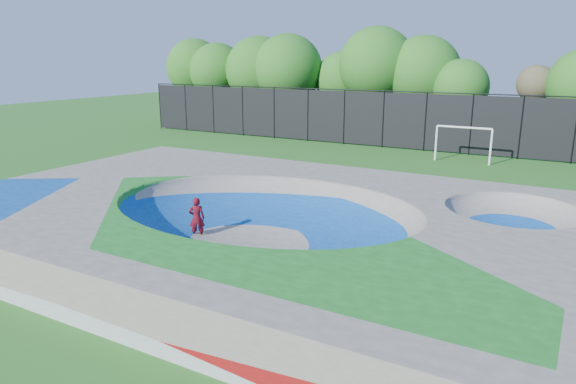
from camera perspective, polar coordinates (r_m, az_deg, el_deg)
ground at (r=17.86m, az=-2.71°, el=-5.84°), size 120.00×120.00×0.00m
skate_deck at (r=17.61m, az=-2.74°, el=-3.56°), size 22.00×14.00×1.50m
skater at (r=18.43m, az=-10.10°, el=-2.89°), size 0.67×0.61×1.53m
skateboard at (r=18.67m, az=-10.00°, el=-5.05°), size 0.79×0.56×0.05m
soccer_goal at (r=33.18m, az=18.91°, el=5.74°), size 3.36×0.12×2.22m
fence at (r=36.52m, az=15.04°, el=7.66°), size 48.09×0.09×4.04m
treeline at (r=41.38m, az=14.86°, el=12.70°), size 54.14×7.72×8.68m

